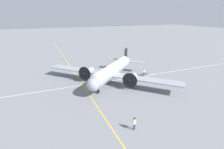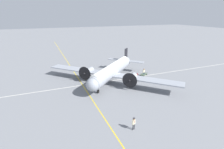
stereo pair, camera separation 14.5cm
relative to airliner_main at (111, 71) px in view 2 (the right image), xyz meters
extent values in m
plane|color=slate|center=(-0.26, 0.27, -2.41)|extent=(300.00, 300.00, 0.00)
cube|color=gold|center=(-0.26, -5.76, -2.41)|extent=(120.00, 0.16, 0.01)
cube|color=silver|center=(-0.73, 0.27, -2.41)|extent=(0.16, 120.00, 0.01)
cylinder|color=#9399A3|center=(-0.26, 0.27, -0.12)|extent=(12.37, 12.83, 2.38)
cylinder|color=white|center=(-0.26, 0.27, 0.53)|extent=(11.33, 11.79, 1.67)
sphere|color=#9399A3|center=(5.06, -5.32, -0.12)|extent=(2.26, 2.26, 2.26)
cylinder|color=#9399A3|center=(-5.58, 5.87, 0.00)|extent=(3.03, 3.09, 1.31)
cube|color=black|center=(-5.97, 6.28, 1.67)|extent=(1.27, 1.32, 2.74)
cube|color=#9399A3|center=(-5.84, 6.14, 0.12)|extent=(7.45, 7.19, 0.10)
cube|color=#9399A3|center=(0.52, -0.54, -0.42)|extent=(21.71, 20.83, 0.20)
cylinder|color=#9399A3|center=(4.10, 2.50, -0.40)|extent=(2.77, 2.81, 1.31)
cylinder|color=black|center=(5.10, 1.45, -0.40)|extent=(2.02, 1.92, 2.75)
sphere|color=black|center=(5.19, 1.36, -0.40)|extent=(0.46, 0.46, 0.46)
cylinder|color=#9399A3|center=(-2.70, -3.97, -0.40)|extent=(2.77, 2.81, 1.31)
cylinder|color=black|center=(-1.70, -5.02, -0.40)|extent=(2.02, 1.92, 2.75)
sphere|color=black|center=(-1.61, -5.12, -0.40)|extent=(0.46, 0.46, 0.46)
cylinder|color=#4C4C51|center=(3.92, 2.70, -1.39)|extent=(0.18, 0.18, 0.94)
cylinder|color=black|center=(3.92, 2.70, -1.86)|extent=(0.98, 1.00, 1.10)
cylinder|color=#4C4C51|center=(-2.89, -3.78, -1.39)|extent=(0.18, 0.18, 0.94)
cylinder|color=black|center=(-2.89, -3.78, -1.86)|extent=(0.98, 1.00, 1.10)
cylinder|color=#4C4C51|center=(3.89, -4.09, -1.62)|extent=(0.14, 0.14, 0.87)
cylinder|color=black|center=(3.89, -4.09, -2.06)|extent=(0.61, 0.63, 0.70)
cylinder|color=#2D2D33|center=(15.23, -3.22, -2.02)|extent=(0.11, 0.11, 0.78)
cylinder|color=#2D2D33|center=(15.30, -3.44, -2.02)|extent=(0.11, 0.11, 0.78)
cube|color=beige|center=(15.26, -3.33, -1.34)|extent=(0.29, 0.41, 0.58)
sphere|color=#8C6647|center=(15.26, -3.33, -0.92)|extent=(0.26, 0.26, 0.26)
cylinder|color=beige|center=(15.19, -3.11, -1.37)|extent=(0.09, 0.09, 0.55)
cylinder|color=beige|center=(15.34, -3.55, -1.37)|extent=(0.09, 0.09, 0.55)
cube|color=maroon|center=(15.35, -3.30, -1.27)|extent=(0.02, 0.05, 0.37)
cylinder|color=#2D2D33|center=(15.26, -3.33, -0.81)|extent=(0.35, 0.35, 0.06)
cylinder|color=navy|center=(-0.80, 8.32, -2.00)|extent=(0.12, 0.12, 0.81)
cylinder|color=navy|center=(-0.77, 8.08, -2.00)|extent=(0.12, 0.12, 0.81)
cube|color=beige|center=(-0.79, 8.20, -1.29)|extent=(0.23, 0.41, 0.61)
sphere|color=#8C6647|center=(-0.79, 8.20, -0.85)|extent=(0.27, 0.27, 0.27)
cylinder|color=beige|center=(-0.82, 8.44, -1.32)|extent=(0.09, 0.09, 0.58)
cylinder|color=beige|center=(-0.76, 7.96, -1.32)|extent=(0.09, 0.09, 0.58)
cube|color=maroon|center=(-1.55, 6.96, -2.16)|extent=(0.52, 0.16, 0.50)
cube|color=#551515|center=(-1.55, 6.96, -1.88)|extent=(0.19, 0.11, 0.02)
cube|color=#4C6047|center=(-0.99, 8.30, -2.11)|extent=(1.87, 2.13, 0.04)
cube|color=#4C6047|center=(-1.45, 9.06, -1.87)|extent=(0.93, 0.59, 0.04)
cylinder|color=#4C6047|center=(-1.02, 9.32, -1.98)|extent=(0.04, 0.04, 0.22)
cylinder|color=#4C6047|center=(-1.88, 8.80, -1.98)|extent=(0.04, 0.04, 0.22)
cylinder|color=black|center=(-0.26, 7.92, -2.27)|extent=(0.20, 0.27, 0.28)
cylinder|color=black|center=(-0.98, 7.48, -2.27)|extent=(0.20, 0.27, 0.28)
cylinder|color=black|center=(-0.99, 9.12, -2.27)|extent=(0.20, 0.27, 0.28)
cylinder|color=black|center=(-1.71, 8.67, -2.27)|extent=(0.20, 0.27, 0.28)
camera|label=1|loc=(30.57, -12.62, 10.88)|focal=28.00mm
camera|label=2|loc=(30.63, -12.49, 10.88)|focal=28.00mm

